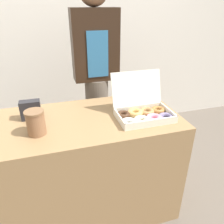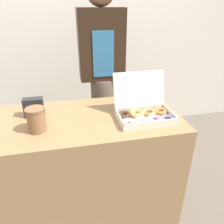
{
  "view_description": "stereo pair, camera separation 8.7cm",
  "coord_description": "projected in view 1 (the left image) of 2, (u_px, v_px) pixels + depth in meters",
  "views": [
    {
      "loc": [
        -0.18,
        -1.21,
        1.42
      ],
      "look_at": [
        0.14,
        -0.11,
        0.85
      ],
      "focal_mm": 35.0,
      "sensor_mm": 36.0,
      "label": 1
    },
    {
      "loc": [
        -0.1,
        -1.23,
        1.42
      ],
      "look_at": [
        0.14,
        -0.11,
        0.85
      ],
      "focal_mm": 35.0,
      "sensor_mm": 36.0,
      "label": 2
    }
  ],
  "objects": [
    {
      "name": "coffee_cup",
      "position": [
        36.0,
        123.0,
        1.18
      ],
      "size": [
        0.11,
        0.11,
        0.14
      ],
      "color": "#8C6042",
      "rests_on": "table"
    },
    {
      "name": "ground_plane",
      "position": [
        91.0,
        205.0,
        1.72
      ],
      "size": [
        14.0,
        14.0,
        0.0
      ],
      "primitive_type": "plane",
      "color": "#665B51"
    },
    {
      "name": "person_customer",
      "position": [
        96.0,
        70.0,
        1.82
      ],
      "size": [
        0.37,
        0.22,
        1.63
      ],
      "color": "#665B51",
      "rests_on": "ground_plane"
    },
    {
      "name": "table",
      "position": [
        88.0,
        166.0,
        1.54
      ],
      "size": [
        1.19,
        0.61,
        0.77
      ],
      "color": "#99754C",
      "rests_on": "ground_plane"
    },
    {
      "name": "wall_back",
      "position": [
        60.0,
        17.0,
        2.21
      ],
      "size": [
        10.0,
        0.05,
        2.6
      ],
      "color": "silver",
      "rests_on": "ground_plane"
    },
    {
      "name": "donut_box",
      "position": [
        143.0,
        112.0,
        1.37
      ],
      "size": [
        0.37,
        0.3,
        0.26
      ],
      "color": "white",
      "rests_on": "table"
    },
    {
      "name": "napkin_holder",
      "position": [
        31.0,
        110.0,
        1.35
      ],
      "size": [
        0.12,
        0.06,
        0.12
      ],
      "color": "#232328",
      "rests_on": "table"
    }
  ]
}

